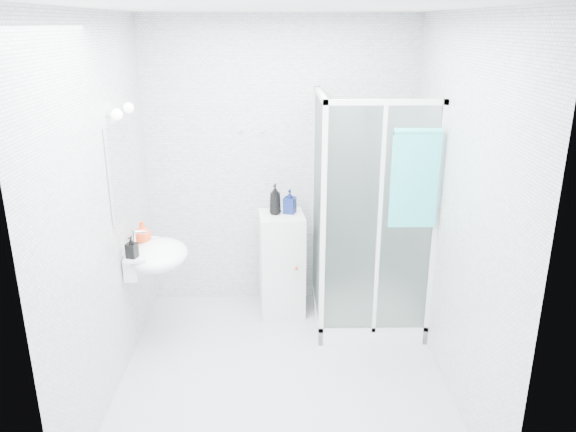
{
  "coord_description": "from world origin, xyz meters",
  "views": [
    {
      "loc": [
        -0.03,
        -3.61,
        2.51
      ],
      "look_at": [
        0.05,
        0.35,
        1.15
      ],
      "focal_mm": 35.0,
      "sensor_mm": 36.0,
      "label": 1
    }
  ],
  "objects_px": {
    "wall_basin": "(155,255)",
    "shampoo_bottle_a": "(275,199)",
    "shower_enclosure": "(359,277)",
    "soap_dispenser_black": "(132,247)",
    "soap_dispenser_orange": "(142,232)",
    "hand_towel": "(415,176)",
    "storage_cabinet": "(282,264)",
    "shampoo_bottle_b": "(290,201)"
  },
  "relations": [
    {
      "from": "wall_basin",
      "to": "shampoo_bottle_a",
      "type": "bearing_deg",
      "value": 31.56
    },
    {
      "from": "shower_enclosure",
      "to": "soap_dispenser_black",
      "type": "relative_size",
      "value": 12.08
    },
    {
      "from": "shampoo_bottle_a",
      "to": "soap_dispenser_orange",
      "type": "xyz_separation_m",
      "value": [
        -1.05,
        -0.47,
        -0.12
      ]
    },
    {
      "from": "soap_dispenser_orange",
      "to": "wall_basin",
      "type": "bearing_deg",
      "value": -43.15
    },
    {
      "from": "shampoo_bottle_a",
      "to": "hand_towel",
      "type": "bearing_deg",
      "value": -32.64
    },
    {
      "from": "wall_basin",
      "to": "storage_cabinet",
      "type": "bearing_deg",
      "value": 29.16
    },
    {
      "from": "hand_towel",
      "to": "soap_dispenser_orange",
      "type": "xyz_separation_m",
      "value": [
        -2.08,
        0.19,
        -0.5
      ]
    },
    {
      "from": "shower_enclosure",
      "to": "soap_dispenser_orange",
      "type": "xyz_separation_m",
      "value": [
        -1.76,
        -0.21,
        0.5
      ]
    },
    {
      "from": "shampoo_bottle_a",
      "to": "soap_dispenser_orange",
      "type": "distance_m",
      "value": 1.16
    },
    {
      "from": "shampoo_bottle_a",
      "to": "soap_dispenser_black",
      "type": "xyz_separation_m",
      "value": [
        -1.06,
        -0.77,
        -0.13
      ]
    },
    {
      "from": "shampoo_bottle_b",
      "to": "hand_towel",
      "type": "bearing_deg",
      "value": -37.04
    },
    {
      "from": "shower_enclosure",
      "to": "soap_dispenser_black",
      "type": "bearing_deg",
      "value": -164.12
    },
    {
      "from": "hand_towel",
      "to": "soap_dispenser_black",
      "type": "bearing_deg",
      "value": -177.13
    },
    {
      "from": "wall_basin",
      "to": "soap_dispenser_orange",
      "type": "xyz_separation_m",
      "value": [
        -0.11,
        0.1,
        0.16
      ]
    },
    {
      "from": "shampoo_bottle_a",
      "to": "soap_dispenser_orange",
      "type": "bearing_deg",
      "value": -155.68
    },
    {
      "from": "shower_enclosure",
      "to": "shampoo_bottle_a",
      "type": "height_order",
      "value": "shower_enclosure"
    },
    {
      "from": "storage_cabinet",
      "to": "hand_towel",
      "type": "distance_m",
      "value": 1.52
    },
    {
      "from": "soap_dispenser_black",
      "to": "shampoo_bottle_a",
      "type": "bearing_deg",
      "value": 35.81
    },
    {
      "from": "soap_dispenser_orange",
      "to": "soap_dispenser_black",
      "type": "xyz_separation_m",
      "value": [
        -0.01,
        -0.29,
        -0.01
      ]
    },
    {
      "from": "shampoo_bottle_a",
      "to": "soap_dispenser_black",
      "type": "height_order",
      "value": "shampoo_bottle_a"
    },
    {
      "from": "shampoo_bottle_a",
      "to": "wall_basin",
      "type": "bearing_deg",
      "value": -148.44
    },
    {
      "from": "storage_cabinet",
      "to": "shampoo_bottle_a",
      "type": "xyz_separation_m",
      "value": [
        -0.05,
        0.02,
        0.6
      ]
    },
    {
      "from": "shower_enclosure",
      "to": "soap_dispenser_orange",
      "type": "distance_m",
      "value": 1.85
    },
    {
      "from": "shampoo_bottle_b",
      "to": "wall_basin",
      "type": "bearing_deg",
      "value": -150.7
    },
    {
      "from": "wall_basin",
      "to": "shampoo_bottle_a",
      "type": "height_order",
      "value": "shampoo_bottle_a"
    },
    {
      "from": "wall_basin",
      "to": "soap_dispenser_orange",
      "type": "relative_size",
      "value": 3.12
    },
    {
      "from": "shampoo_bottle_b",
      "to": "soap_dispenser_black",
      "type": "bearing_deg",
      "value": -146.48
    },
    {
      "from": "shampoo_bottle_b",
      "to": "shampoo_bottle_a",
      "type": "bearing_deg",
      "value": -170.34
    },
    {
      "from": "soap_dispenser_orange",
      "to": "shower_enclosure",
      "type": "bearing_deg",
      "value": 6.9
    },
    {
      "from": "storage_cabinet",
      "to": "shampoo_bottle_b",
      "type": "xyz_separation_m",
      "value": [
        0.07,
        0.04,
        0.58
      ]
    },
    {
      "from": "storage_cabinet",
      "to": "soap_dispenser_orange",
      "type": "distance_m",
      "value": 1.29
    },
    {
      "from": "storage_cabinet",
      "to": "soap_dispenser_black",
      "type": "relative_size",
      "value": 5.66
    },
    {
      "from": "wall_basin",
      "to": "shampoo_bottle_a",
      "type": "distance_m",
      "value": 1.13
    },
    {
      "from": "hand_towel",
      "to": "soap_dispenser_orange",
      "type": "height_order",
      "value": "hand_towel"
    },
    {
      "from": "wall_basin",
      "to": "shampoo_bottle_a",
      "type": "xyz_separation_m",
      "value": [
        0.94,
        0.58,
        0.28
      ]
    },
    {
      "from": "shower_enclosure",
      "to": "soap_dispenser_black",
      "type": "xyz_separation_m",
      "value": [
        -1.78,
        -0.51,
        0.5
      ]
    },
    {
      "from": "shower_enclosure",
      "to": "wall_basin",
      "type": "distance_m",
      "value": 1.72
    },
    {
      "from": "shower_enclosure",
      "to": "soap_dispenser_orange",
      "type": "height_order",
      "value": "shower_enclosure"
    },
    {
      "from": "wall_basin",
      "to": "storage_cabinet",
      "type": "height_order",
      "value": "wall_basin"
    },
    {
      "from": "soap_dispenser_orange",
      "to": "soap_dispenser_black",
      "type": "distance_m",
      "value": 0.29
    },
    {
      "from": "shower_enclosure",
      "to": "storage_cabinet",
      "type": "height_order",
      "value": "shower_enclosure"
    },
    {
      "from": "shampoo_bottle_a",
      "to": "storage_cabinet",
      "type": "bearing_deg",
      "value": -22.04
    }
  ]
}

